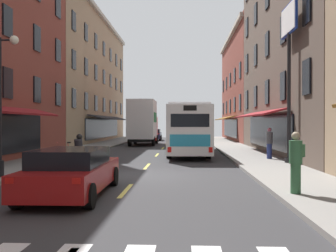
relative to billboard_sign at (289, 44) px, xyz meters
name	(u,v)px	position (x,y,z in m)	size (l,w,h in m)	color
ground_plane	(140,176)	(-7.05, -3.72, -6.12)	(34.80, 80.00, 0.10)	#333335
lane_centre_dashes	(139,176)	(-7.05, -3.97, -6.07)	(0.14, 73.90, 0.01)	#DBCC4C
sidewalk_right	(286,174)	(-1.15, -3.72, -6.00)	(3.00, 80.00, 0.14)	gray
billboard_sign	(289,44)	(0.00, 0.00, 0.00)	(0.40, 2.50, 7.93)	black
transit_bus	(187,129)	(-5.04, 7.15, -4.35)	(2.80, 12.44, 3.28)	silver
box_truck	(143,123)	(-9.21, 16.76, -3.91)	(2.53, 7.09, 4.28)	#B21E19
sedan_near	(72,172)	(-8.47, -8.11, -5.37)	(2.09, 4.83, 1.37)	maroon
sedan_mid	(153,135)	(-9.11, 26.74, -5.35)	(2.07, 4.26, 1.40)	navy
motorcycle_rider	(79,156)	(-9.70, -3.14, -5.36)	(0.62, 2.07, 1.66)	black
bicycle_mid	(65,152)	(-11.98, 1.94, -5.57)	(1.68, 0.55, 0.91)	black
pedestrian_near	(296,161)	(-2.09, -8.19, -5.02)	(0.49, 0.50, 1.73)	#33663F
pedestrian_far	(269,143)	(-0.50, 2.01, -5.05)	(0.36, 0.36, 1.72)	navy
street_lamp_twin	(0,99)	(-12.00, -5.42, -3.06)	(1.42, 0.32, 5.18)	black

